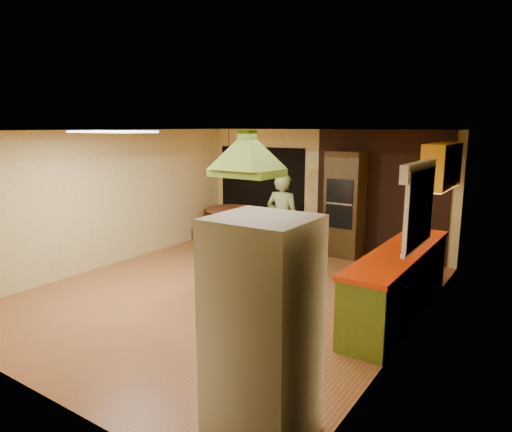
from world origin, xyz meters
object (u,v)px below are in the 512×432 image
Objects in this scene: kitchen_island at (247,260)px; man at (283,220)px; refrigerator at (262,331)px; dining_table at (230,218)px; canister_large at (414,230)px; wall_oven at (345,204)px.

kitchen_island is 1.28m from man.
man is 4.75m from refrigerator.
kitchen_island is 2.83m from dining_table.
man is at bearing 175.90° from canister_large.
refrigerator is (2.26, -4.18, 0.07)m from man.
refrigerator is (2.21, -2.98, 0.50)m from kitchen_island.
kitchen_island is 1.64× the size of dining_table.
kitchen_island is 0.82× the size of wall_oven.
refrigerator is 1.78× the size of dining_table.
refrigerator is 6.53m from dining_table.
wall_oven is (0.61, 2.53, 0.61)m from kitchen_island.
man is (-0.05, 1.20, 0.44)m from kitchen_island.
refrigerator reaches higher than kitchen_island.
refrigerator is at bearing -91.99° from canister_large.
kitchen_island is at bearing 125.89° from refrigerator.
man is 2.41m from canister_large.
canister_large is (2.35, 1.03, 0.59)m from kitchen_island.
wall_oven reaches higher than refrigerator.
man reaches higher than canister_large.
kitchen_island is at bearing -47.38° from dining_table.
refrigerator is at bearing -51.98° from kitchen_island.
man reaches higher than dining_table.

